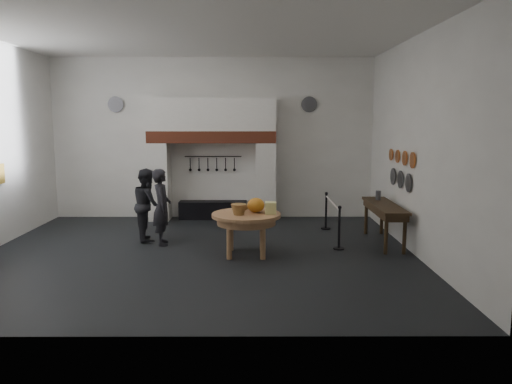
{
  "coord_description": "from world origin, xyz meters",
  "views": [
    {
      "loc": [
        1.17,
        -10.14,
        2.81
      ],
      "look_at": [
        1.2,
        -0.25,
        1.35
      ],
      "focal_mm": 35.0,
      "sensor_mm": 36.0,
      "label": 1
    }
  ],
  "objects_px": {
    "visitor_near": "(162,207)",
    "side_table": "(385,205)",
    "work_table": "(246,215)",
    "visitor_far": "(148,205)",
    "barrier_post_far": "(326,212)",
    "barrier_post_near": "(339,229)",
    "iron_range": "(213,210)"
  },
  "relations": [
    {
      "from": "side_table",
      "to": "iron_range",
      "type": "bearing_deg",
      "value": 145.56
    },
    {
      "from": "barrier_post_far",
      "to": "barrier_post_near",
      "type": "bearing_deg",
      "value": -90.0
    },
    {
      "from": "side_table",
      "to": "barrier_post_far",
      "type": "bearing_deg",
      "value": 126.73
    },
    {
      "from": "work_table",
      "to": "visitor_far",
      "type": "bearing_deg",
      "value": 150.96
    },
    {
      "from": "side_table",
      "to": "barrier_post_near",
      "type": "xyz_separation_m",
      "value": [
        -1.1,
        -0.53,
        -0.42
      ]
    },
    {
      "from": "visitor_near",
      "to": "barrier_post_near",
      "type": "bearing_deg",
      "value": -107.75
    },
    {
      "from": "iron_range",
      "to": "visitor_near",
      "type": "xyz_separation_m",
      "value": [
        -0.9,
        -2.9,
        0.6
      ]
    },
    {
      "from": "work_table",
      "to": "barrier_post_far",
      "type": "distance_m",
      "value": 3.18
    },
    {
      "from": "visitor_near",
      "to": "side_table",
      "type": "bearing_deg",
      "value": -100.33
    },
    {
      "from": "iron_range",
      "to": "barrier_post_near",
      "type": "xyz_separation_m",
      "value": [
        3.0,
        -3.34,
        0.2
      ]
    },
    {
      "from": "work_table",
      "to": "barrier_post_near",
      "type": "xyz_separation_m",
      "value": [
        2.0,
        0.44,
        -0.39
      ]
    },
    {
      "from": "side_table",
      "to": "barrier_post_far",
      "type": "relative_size",
      "value": 2.44
    },
    {
      "from": "visitor_near",
      "to": "side_table",
      "type": "relative_size",
      "value": 0.78
    },
    {
      "from": "iron_range",
      "to": "barrier_post_near",
      "type": "relative_size",
      "value": 2.11
    },
    {
      "from": "visitor_far",
      "to": "side_table",
      "type": "bearing_deg",
      "value": -110.96
    },
    {
      "from": "barrier_post_near",
      "to": "side_table",
      "type": "bearing_deg",
      "value": 25.57
    },
    {
      "from": "visitor_far",
      "to": "barrier_post_near",
      "type": "bearing_deg",
      "value": -118.69
    },
    {
      "from": "visitor_near",
      "to": "barrier_post_far",
      "type": "relative_size",
      "value": 1.9
    },
    {
      "from": "visitor_far",
      "to": "visitor_near",
      "type": "bearing_deg",
      "value": -152.61
    },
    {
      "from": "iron_range",
      "to": "barrier_post_near",
      "type": "height_order",
      "value": "barrier_post_near"
    },
    {
      "from": "work_table",
      "to": "visitor_near",
      "type": "bearing_deg",
      "value": 155.21
    },
    {
      "from": "side_table",
      "to": "barrier_post_far",
      "type": "xyz_separation_m",
      "value": [
        -1.1,
        1.47,
        -0.42
      ]
    },
    {
      "from": "iron_range",
      "to": "visitor_far",
      "type": "bearing_deg",
      "value": -117.58
    },
    {
      "from": "work_table",
      "to": "barrier_post_far",
      "type": "relative_size",
      "value": 1.58
    },
    {
      "from": "visitor_far",
      "to": "side_table",
      "type": "height_order",
      "value": "visitor_far"
    },
    {
      "from": "visitor_near",
      "to": "work_table",
      "type": "bearing_deg",
      "value": -126.07
    },
    {
      "from": "iron_range",
      "to": "work_table",
      "type": "height_order",
      "value": "work_table"
    },
    {
      "from": "visitor_far",
      "to": "barrier_post_far",
      "type": "relative_size",
      "value": 1.86
    },
    {
      "from": "iron_range",
      "to": "visitor_near",
      "type": "height_order",
      "value": "visitor_near"
    },
    {
      "from": "work_table",
      "to": "visitor_far",
      "type": "distance_m",
      "value": 2.63
    },
    {
      "from": "visitor_near",
      "to": "barrier_post_near",
      "type": "distance_m",
      "value": 3.95
    },
    {
      "from": "visitor_near",
      "to": "visitor_far",
      "type": "xyz_separation_m",
      "value": [
        -0.4,
        0.4,
        -0.02
      ]
    }
  ]
}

